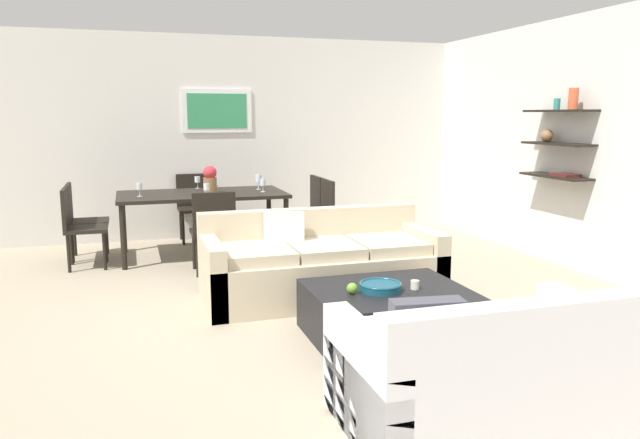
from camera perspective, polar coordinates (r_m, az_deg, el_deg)
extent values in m
plane|color=tan|center=(5.35, 0.39, -8.30)|extent=(18.00, 18.00, 0.00)
cube|color=silver|center=(8.59, -4.95, 7.66)|extent=(8.40, 0.06, 2.70)
cube|color=white|center=(8.41, -9.58, 9.96)|extent=(0.93, 0.02, 0.57)
cube|color=#338C59|center=(8.40, -9.57, 9.96)|extent=(0.79, 0.01, 0.46)
cube|color=silver|center=(7.13, 22.83, 6.51)|extent=(0.06, 8.20, 2.70)
cube|color=black|center=(7.09, 21.46, 9.42)|extent=(0.28, 0.90, 0.02)
cube|color=black|center=(7.09, 21.28, 6.60)|extent=(0.28, 0.90, 0.02)
cube|color=black|center=(7.12, 21.11, 3.79)|extent=(0.28, 0.90, 0.02)
cylinder|color=#D85933|center=(6.93, 22.57, 10.37)|extent=(0.10, 0.10, 0.22)
sphere|color=olive|center=(7.23, 20.43, 7.35)|extent=(0.14, 0.14, 0.14)
cylinder|color=teal|center=(7.13, 21.24, 10.01)|extent=(0.07, 0.07, 0.12)
cube|color=#4C1E19|center=(7.00, 21.88, 3.87)|extent=(0.20, 0.28, 0.03)
cube|color=beige|center=(5.59, 0.18, -5.27)|extent=(2.13, 0.90, 0.42)
cube|color=beige|center=(5.85, -0.91, -0.68)|extent=(2.13, 0.16, 0.36)
cube|color=beige|center=(5.36, -10.05, -5.09)|extent=(0.14, 0.90, 0.60)
cube|color=beige|center=(5.94, 9.40, -3.61)|extent=(0.14, 0.90, 0.60)
cube|color=beige|center=(5.34, -6.02, -3.17)|extent=(0.60, 0.70, 0.10)
cube|color=beige|center=(5.49, 0.31, -2.75)|extent=(0.60, 0.70, 0.10)
cube|color=beige|center=(5.71, 6.23, -2.33)|extent=(0.60, 0.70, 0.10)
cube|color=white|center=(5.60, -3.39, -1.17)|extent=(0.37, 0.16, 0.36)
cube|color=white|center=(3.58, 15.10, -14.48)|extent=(1.57, 0.90, 0.42)
cube|color=white|center=(3.16, 19.07, -10.42)|extent=(1.57, 0.16, 0.36)
cube|color=white|center=(3.96, 24.13, -11.22)|extent=(0.14, 0.90, 0.60)
cube|color=white|center=(3.24, 4.03, -15.08)|extent=(0.14, 0.90, 0.60)
cube|color=white|center=(3.69, 19.25, -9.61)|extent=(0.63, 0.70, 0.10)
cube|color=white|center=(3.36, 10.18, -11.14)|extent=(0.63, 0.70, 0.10)
cube|color=#4C4C56|center=(3.06, 9.93, -10.63)|extent=(0.37, 0.17, 0.36)
cube|color=black|center=(4.66, 6.34, -8.69)|extent=(1.16, 0.96, 0.38)
cylinder|color=navy|center=(4.54, 5.67, -6.32)|extent=(0.31, 0.31, 0.05)
torus|color=navy|center=(4.53, 5.68, -6.00)|extent=(0.32, 0.32, 0.02)
cylinder|color=silver|center=(4.61, 8.85, -6.04)|extent=(0.06, 0.06, 0.07)
sphere|color=#669E2D|center=(4.45, 3.02, -6.43)|extent=(0.08, 0.08, 0.08)
cube|color=black|center=(7.34, -10.96, 2.31)|extent=(1.93, 1.04, 0.04)
cylinder|color=black|center=(6.91, -17.90, -1.61)|extent=(0.06, 0.06, 0.71)
cylinder|color=black|center=(7.12, -3.17, -0.82)|extent=(0.06, 0.06, 0.71)
cylinder|color=black|center=(7.81, -17.87, -0.33)|extent=(0.06, 0.06, 0.71)
cylinder|color=black|center=(7.99, -4.79, 0.33)|extent=(0.06, 0.06, 0.71)
cube|color=black|center=(8.21, -11.56, 0.95)|extent=(0.44, 0.44, 0.04)
cube|color=black|center=(8.38, -11.76, 2.74)|extent=(0.44, 0.04, 0.43)
cylinder|color=black|center=(8.06, -12.65, -0.88)|extent=(0.04, 0.04, 0.41)
cylinder|color=black|center=(8.09, -10.11, -0.75)|extent=(0.04, 0.04, 0.41)
cylinder|color=black|center=(8.41, -12.86, -0.45)|extent=(0.04, 0.04, 0.41)
cylinder|color=black|center=(8.44, -10.43, -0.32)|extent=(0.04, 0.04, 0.41)
cube|color=black|center=(6.57, -10.03, -1.18)|extent=(0.44, 0.44, 0.04)
cube|color=black|center=(6.33, -9.86, 0.58)|extent=(0.44, 0.04, 0.43)
cylinder|color=black|center=(6.81, -8.67, -2.68)|extent=(0.04, 0.04, 0.41)
cylinder|color=black|center=(6.77, -11.69, -2.85)|extent=(0.04, 0.04, 0.41)
cylinder|color=black|center=(6.47, -8.18, -3.34)|extent=(0.04, 0.04, 0.41)
cylinder|color=black|center=(6.42, -11.35, -3.53)|extent=(0.04, 0.04, 0.41)
cube|color=black|center=(7.86, -1.73, 0.75)|extent=(0.44, 0.44, 0.04)
cube|color=black|center=(7.88, -0.34, 2.51)|extent=(0.04, 0.44, 0.43)
cylinder|color=black|center=(8.02, -3.31, -0.70)|extent=(0.04, 0.04, 0.41)
cylinder|color=black|center=(7.68, -2.65, -1.17)|extent=(0.04, 0.04, 0.41)
cylinder|color=black|center=(8.12, -0.85, -0.57)|extent=(0.04, 0.04, 0.41)
cylinder|color=black|center=(7.78, -0.09, -1.02)|extent=(0.04, 0.04, 0.41)
cube|color=black|center=(7.13, -20.97, -0.83)|extent=(0.44, 0.44, 0.04)
cube|color=black|center=(7.11, -22.70, 0.96)|extent=(0.04, 0.44, 0.43)
cylinder|color=black|center=(6.99, -19.47, -2.83)|extent=(0.04, 0.04, 0.41)
cylinder|color=black|center=(7.34, -19.39, -2.23)|extent=(0.04, 0.04, 0.41)
cylinder|color=black|center=(7.01, -22.41, -2.97)|extent=(0.04, 0.04, 0.41)
cylinder|color=black|center=(7.36, -22.19, -2.37)|extent=(0.04, 0.04, 0.41)
cube|color=black|center=(7.42, -0.76, 0.21)|extent=(0.44, 0.44, 0.04)
cube|color=black|center=(7.44, 0.71, 2.08)|extent=(0.04, 0.44, 0.43)
cylinder|color=black|center=(7.58, -2.45, -1.32)|extent=(0.04, 0.04, 0.41)
cylinder|color=black|center=(7.24, -1.71, -1.84)|extent=(0.04, 0.04, 0.41)
cylinder|color=black|center=(7.68, 0.15, -1.16)|extent=(0.04, 0.04, 0.41)
cylinder|color=black|center=(7.34, 1.00, -1.67)|extent=(0.04, 0.04, 0.41)
cube|color=black|center=(7.59, -20.77, -0.21)|extent=(0.44, 0.44, 0.04)
cube|color=black|center=(7.57, -22.39, 1.47)|extent=(0.04, 0.44, 0.43)
cylinder|color=black|center=(7.44, -19.36, -2.07)|extent=(0.04, 0.04, 0.41)
cylinder|color=black|center=(7.80, -19.28, -1.55)|extent=(0.04, 0.04, 0.41)
cylinder|color=black|center=(7.47, -22.12, -2.21)|extent=(0.04, 0.04, 0.41)
cylinder|color=black|center=(7.82, -21.92, -1.68)|extent=(0.04, 0.04, 0.41)
cylinder|color=silver|center=(7.58, -5.75, 2.84)|extent=(0.06, 0.06, 0.01)
cylinder|color=silver|center=(7.57, -5.76, 3.19)|extent=(0.01, 0.01, 0.09)
cylinder|color=silver|center=(7.56, -5.77, 3.85)|extent=(0.07, 0.07, 0.09)
cylinder|color=silver|center=(6.89, -10.52, 2.03)|extent=(0.06, 0.06, 0.01)
cylinder|color=silver|center=(6.88, -10.53, 2.38)|extent=(0.01, 0.01, 0.08)
cylinder|color=silver|center=(6.88, -10.56, 3.03)|extent=(0.07, 0.07, 0.08)
cylinder|color=silver|center=(7.33, -5.34, 2.61)|extent=(0.06, 0.06, 0.01)
cylinder|color=silver|center=(7.32, -5.35, 2.89)|extent=(0.01, 0.01, 0.07)
cylinder|color=silver|center=(7.32, -5.36, 3.48)|extent=(0.06, 0.06, 0.08)
cylinder|color=silver|center=(7.17, -16.47, 2.09)|extent=(0.06, 0.06, 0.01)
cylinder|color=silver|center=(7.17, -16.48, 2.41)|extent=(0.01, 0.01, 0.07)
cylinder|color=silver|center=(7.16, -16.51, 3.00)|extent=(0.06, 0.06, 0.07)
cylinder|color=silver|center=(7.79, -11.35, 2.89)|extent=(0.06, 0.06, 0.01)
cylinder|color=silver|center=(7.79, -11.36, 3.17)|extent=(0.01, 0.01, 0.07)
cylinder|color=silver|center=(7.78, -11.38, 3.69)|extent=(0.07, 0.07, 0.07)
cylinder|color=olive|center=(7.33, -10.21, 3.18)|extent=(0.16, 0.16, 0.18)
sphere|color=red|center=(7.31, -10.25, 4.34)|extent=(0.16, 0.16, 0.16)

